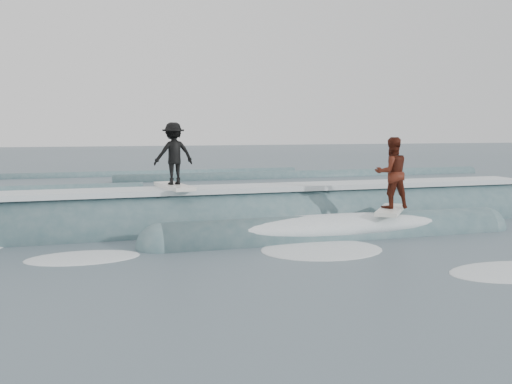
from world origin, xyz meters
name	(u,v)px	position (x,y,z in m)	size (l,w,h in m)	color
ground	(285,250)	(0.00, 0.00, 0.00)	(160.00, 160.00, 0.00)	#3C4D58
breaking_wave	(259,227)	(0.30, 2.83, 0.04)	(23.16, 3.88, 2.20)	#3B5C64
surfer_black	(174,156)	(-2.01, 3.19, 2.02)	(1.17, 2.06, 1.77)	white
surfer_red	(392,176)	(3.34, 0.99, 1.54)	(1.67, 1.91, 1.96)	white
whitewater	(292,258)	(-0.15, -0.84, 0.00)	(12.92, 7.25, 0.10)	white
far_swells	(145,182)	(-1.19, 17.65, 0.00)	(42.88, 8.65, 0.80)	#3B5C64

